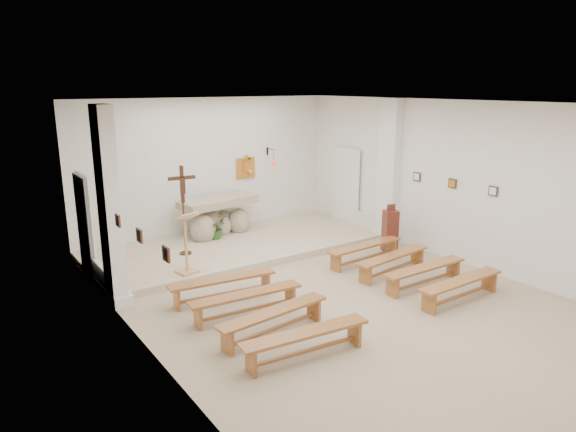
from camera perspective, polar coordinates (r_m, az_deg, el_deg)
ground at (r=9.65m, az=5.06°, el=-8.88°), size 7.00×10.00×0.00m
wall_left at (r=7.42m, az=-15.85°, el=-2.26°), size 0.02×10.00×3.50m
wall_right at (r=11.62m, az=18.64°, el=3.46°), size 0.02×10.00×3.50m
wall_back at (r=13.24m, az=-8.75°, el=5.32°), size 7.00×0.02×3.50m
ceiling at (r=8.87m, az=5.57°, el=12.30°), size 7.00×10.00×0.02m
sanctuary_platform at (r=12.34m, az=-5.39°, el=-3.25°), size 6.98×3.00×0.15m
pilaster_left at (r=9.31m, az=-19.24°, el=0.83°), size 0.26×0.55×3.50m
pilaster_right at (r=12.80m, az=11.15°, el=4.91°), size 0.26×0.55×3.50m
gold_wall_relief at (r=13.72m, az=-4.73°, el=5.33°), size 0.55×0.04×0.55m
sanctuary_lamp at (r=13.84m, az=-1.70°, el=6.12°), size 0.11×0.36×0.44m
station_frame_left_front at (r=6.71m, az=-13.40°, el=-4.13°), size 0.03×0.20×0.20m
station_frame_left_mid at (r=7.62m, az=-16.19°, el=-2.09°), size 0.03×0.20×0.20m
station_frame_left_rear at (r=8.54m, az=-18.38°, el=-0.49°), size 0.03×0.20×0.20m
station_frame_right_front at (r=11.16m, az=21.84°, el=2.60°), size 0.03×0.20×0.20m
station_frame_right_mid at (r=11.73m, az=17.79°, el=3.48°), size 0.03×0.20×0.20m
station_frame_right_rear at (r=12.35m, az=14.13°, el=4.25°), size 0.03×0.20×0.20m
radiator_left at (r=10.37m, az=-19.96°, el=-6.45°), size 0.10×0.85×0.52m
radiator_right at (r=13.64m, az=8.93°, el=-0.78°), size 0.10×0.85×0.52m
altar at (r=12.93m, az=-7.77°, el=-0.35°), size 2.06×1.03×1.02m
lectern at (r=10.33m, az=-11.23°, el=-2.97°), size 0.50×0.44×1.26m
crucifix_stand at (r=11.36m, az=-11.57°, el=1.34°), size 0.60×0.26×1.98m
potted_plant at (r=12.59m, az=-8.06°, el=-1.30°), size 0.64×0.61×0.55m
donation_pedestal at (r=12.21m, az=11.27°, el=-1.60°), size 0.39×0.39×1.13m
bench_left_front at (r=9.43m, az=-7.25°, el=-7.44°), size 2.01×0.56×0.42m
bench_right_front at (r=11.35m, az=8.53°, el=-3.66°), size 2.00×0.41×0.42m
bench_left_second at (r=8.76m, az=-4.67°, el=-9.15°), size 2.00×0.48×0.42m
bench_right_second at (r=10.80m, az=11.57°, el=-4.76°), size 2.01×0.54×0.42m
bench_left_third at (r=8.11m, az=-1.63°, el=-11.13°), size 2.01×0.50×0.42m
bench_right_third at (r=10.28m, az=14.94°, el=-5.96°), size 1.99×0.33×0.42m
bench_left_fourth at (r=7.49m, az=1.97°, el=-13.40°), size 2.01×0.52×0.42m
bench_right_fourth at (r=9.80m, az=18.67°, el=-7.26°), size 1.99×0.33×0.42m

